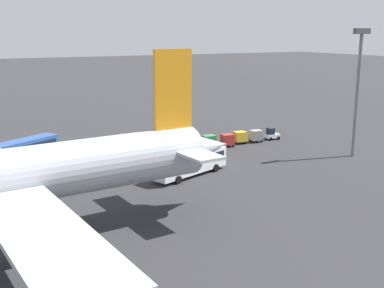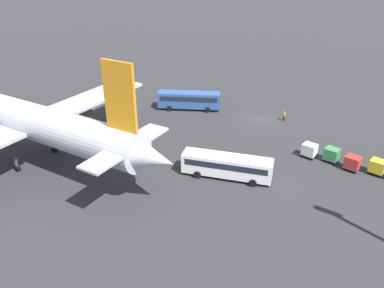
# 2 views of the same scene
# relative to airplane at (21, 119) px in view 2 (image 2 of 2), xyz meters

# --- Properties ---
(ground_plane) EXTENTS (600.00, 600.00, 0.00)m
(ground_plane) POSITION_rel_airplane_xyz_m (-20.68, -32.17, -6.27)
(ground_plane) COLOR #2D2D30
(airplane) EXTENTS (50.46, 43.55, 16.67)m
(airplane) POSITION_rel_airplane_xyz_m (0.00, 0.00, 0.00)
(airplane) COLOR #B2B7C1
(airplane) RESTS_ON ground
(shuttle_bus_near) EXTENTS (11.40, 8.08, 3.30)m
(shuttle_bus_near) POSITION_rel_airplane_xyz_m (-7.44, -28.98, -4.29)
(shuttle_bus_near) COLOR #2D5199
(shuttle_bus_near) RESTS_ON ground
(shuttle_bus_far) EXTENTS (11.95, 6.34, 3.07)m
(shuttle_bus_far) POSITION_rel_airplane_xyz_m (-25.71, -12.16, -4.42)
(shuttle_bus_far) COLOR white
(shuttle_bus_far) RESTS_ON ground
(worker_person) EXTENTS (0.38, 0.38, 1.74)m
(worker_person) POSITION_rel_airplane_xyz_m (-24.37, -34.24, -5.40)
(worker_person) COLOR #1E1E2D
(worker_person) RESTS_ON ground
(cargo_cart_yellow) EXTENTS (2.14, 1.86, 2.06)m
(cargo_cart_yellow) POSITION_rel_airplane_xyz_m (-41.72, -24.46, -5.07)
(cargo_cart_yellow) COLOR #38383D
(cargo_cart_yellow) RESTS_ON ground
(cargo_cart_red) EXTENTS (2.14, 1.86, 2.06)m
(cargo_cart_red) POSITION_rel_airplane_xyz_m (-38.70, -23.61, -5.07)
(cargo_cart_red) COLOR #38383D
(cargo_cart_red) RESTS_ON ground
(cargo_cart_green) EXTENTS (2.14, 1.86, 2.06)m
(cargo_cart_green) POSITION_rel_airplane_xyz_m (-35.68, -24.34, -5.07)
(cargo_cart_green) COLOR #38383D
(cargo_cart_green) RESTS_ON ground
(cargo_cart_white) EXTENTS (2.14, 1.86, 2.06)m
(cargo_cart_white) POSITION_rel_airplane_xyz_m (-32.66, -23.80, -5.07)
(cargo_cart_white) COLOR #38383D
(cargo_cart_white) RESTS_ON ground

